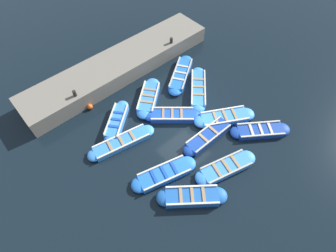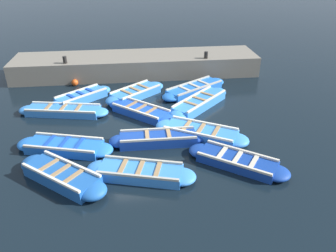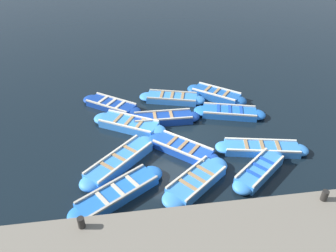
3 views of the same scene
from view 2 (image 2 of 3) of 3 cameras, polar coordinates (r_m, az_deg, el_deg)
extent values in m
plane|color=black|center=(12.80, -4.42, -0.29)|extent=(120.00, 120.00, 0.00)
cube|color=#3884E0|center=(12.12, 5.71, -1.23)|extent=(2.16, 2.77, 0.35)
ellipsoid|color=#3884E0|center=(12.51, -0.02, -0.04)|extent=(1.25, 1.26, 0.35)
ellipsoid|color=#3884E0|center=(11.86, 11.77, -2.46)|extent=(1.25, 1.26, 0.35)
cube|color=silver|center=(11.64, 5.07, -1.36)|extent=(1.35, 2.28, 0.07)
cube|color=silver|center=(12.39, 6.41, 0.57)|extent=(1.35, 2.28, 0.07)
cube|color=#9E7A51|center=(12.17, 3.26, 0.07)|extent=(0.82, 0.55, 0.04)
cube|color=#9E7A51|center=(12.02, 5.76, -0.43)|extent=(0.82, 0.55, 0.04)
cube|color=#9E7A51|center=(11.90, 8.32, -0.94)|extent=(0.82, 0.55, 0.04)
cube|color=blue|center=(15.94, 4.62, 6.43)|extent=(2.38, 2.95, 0.33)
ellipsoid|color=blue|center=(15.02, 0.59, 5.08)|extent=(1.18, 1.19, 0.33)
ellipsoid|color=blue|center=(16.94, 8.22, 7.60)|extent=(1.18, 1.19, 0.33)
cube|color=#B2AD9E|center=(15.60, 5.72, 6.65)|extent=(1.65, 2.44, 0.07)
cube|color=#B2AD9E|center=(16.15, 3.61, 7.52)|extent=(1.65, 2.44, 0.07)
cube|color=beige|center=(15.47, 2.98, 6.51)|extent=(0.75, 0.56, 0.04)
cube|color=beige|center=(15.87, 4.65, 7.05)|extent=(0.75, 0.56, 0.04)
cube|color=beige|center=(16.29, 6.23, 7.55)|extent=(0.75, 0.56, 0.04)
cube|color=#1E59AD|center=(10.36, -17.99, -8.32)|extent=(2.25, 2.47, 0.39)
ellipsoid|color=#1E59AD|center=(11.21, -22.13, -6.05)|extent=(1.18, 1.19, 0.39)
ellipsoid|color=#1E59AD|center=(9.59, -13.08, -10.91)|extent=(1.18, 1.19, 0.39)
cube|color=silver|center=(10.04, -19.93, -8.38)|extent=(1.58, 1.92, 0.07)
cube|color=silver|center=(10.43, -16.50, -6.22)|extent=(1.58, 1.92, 0.07)
cube|color=#9E7A51|center=(10.60, -20.02, -6.37)|extent=(0.70, 0.61, 0.04)
cube|color=#9E7A51|center=(10.24, -18.17, -7.36)|extent=(0.70, 0.61, 0.04)
cube|color=#9E7A51|center=(9.90, -16.17, -8.40)|extent=(0.70, 0.61, 0.04)
cube|color=#3884E0|center=(14.41, -17.74, 2.48)|extent=(1.40, 3.13, 0.29)
ellipsoid|color=#3884E0|center=(15.04, -23.10, 2.60)|extent=(0.90, 0.92, 0.29)
ellipsoid|color=#3884E0|center=(13.92, -11.96, 2.32)|extent=(0.90, 0.92, 0.29)
cube|color=silver|center=(14.02, -18.38, 2.46)|extent=(0.65, 2.92, 0.07)
cube|color=silver|center=(14.65, -17.34, 3.77)|extent=(0.65, 2.92, 0.07)
cube|color=#9E7A51|center=(14.59, -20.18, 3.12)|extent=(0.75, 0.28, 0.04)
cube|color=#9E7A51|center=(14.34, -17.84, 3.07)|extent=(0.75, 0.28, 0.04)
cube|color=#9E7A51|center=(14.11, -15.42, 3.02)|extent=(0.75, 0.28, 0.04)
cube|color=navy|center=(11.69, -1.73, -2.30)|extent=(0.83, 2.72, 0.35)
ellipsoid|color=navy|center=(11.68, -8.39, -2.64)|extent=(0.75, 0.78, 0.35)
ellipsoid|color=navy|center=(11.85, 4.83, -1.93)|extent=(0.75, 0.78, 0.35)
cube|color=#B2AD9E|center=(11.27, -1.60, -2.35)|extent=(0.10, 2.66, 0.07)
cube|color=#B2AD9E|center=(11.90, -1.89, -0.53)|extent=(0.10, 2.66, 0.07)
cube|color=#9E7A51|center=(11.57, -3.65, -1.58)|extent=(0.72, 0.15, 0.04)
cube|color=#9E7A51|center=(11.62, 0.14, -1.38)|extent=(0.72, 0.15, 0.04)
cube|color=#1947B7|center=(13.73, -4.72, 2.56)|extent=(2.30, 2.44, 0.32)
ellipsoid|color=#1947B7|center=(14.47, -8.50, 3.77)|extent=(1.19, 1.20, 0.32)
ellipsoid|color=#1947B7|center=(13.05, -0.55, 1.21)|extent=(1.19, 1.20, 0.32)
cube|color=beige|center=(13.36, -5.87, 2.67)|extent=(1.65, 1.85, 0.07)
cube|color=beige|center=(13.93, -3.68, 3.90)|extent=(1.65, 1.85, 0.07)
cube|color=olive|center=(13.96, -6.41, 3.76)|extent=(0.69, 0.63, 0.04)
cube|color=olive|center=(13.65, -4.75, 3.24)|extent=(0.69, 0.63, 0.04)
cube|color=olive|center=(13.35, -3.02, 2.70)|extent=(0.69, 0.63, 0.04)
cube|color=#3884E0|center=(15.49, -5.64, 5.73)|extent=(2.25, 2.44, 0.35)
ellipsoid|color=#3884E0|center=(14.82, -9.09, 4.39)|extent=(1.27, 1.28, 0.35)
ellipsoid|color=#3884E0|center=(16.22, -2.48, 6.93)|extent=(1.27, 1.28, 0.35)
cube|color=beige|center=(15.10, -4.56, 6.01)|extent=(1.54, 1.84, 0.07)
cube|color=beige|center=(15.73, -6.75, 6.85)|extent=(1.54, 1.84, 0.07)
cube|color=#9E7A51|center=(15.12, -7.11, 5.85)|extent=(0.75, 0.65, 0.04)
cube|color=#9E7A51|center=(15.41, -5.68, 6.39)|extent=(0.75, 0.65, 0.04)
cube|color=#9E7A51|center=(15.72, -4.29, 6.90)|extent=(0.75, 0.65, 0.04)
cube|color=#3884E0|center=(15.47, -14.81, 4.86)|extent=(2.08, 2.29, 0.36)
ellipsoid|color=#3884E0|center=(14.97, -18.50, 3.49)|extent=(1.05, 1.06, 0.36)
ellipsoid|color=#3884E0|center=(16.03, -11.35, 6.13)|extent=(1.05, 1.06, 0.36)
cube|color=beige|center=(15.10, -14.17, 5.24)|extent=(1.50, 1.80, 0.07)
cube|color=beige|center=(15.68, -15.62, 5.93)|extent=(1.50, 1.80, 0.07)
cube|color=#1947B7|center=(15.17, -16.46, 4.98)|extent=(0.63, 0.56, 0.04)
cube|color=#1947B7|center=(15.39, -14.90, 5.54)|extent=(0.63, 0.56, 0.04)
cube|color=#1947B7|center=(15.62, -13.40, 6.09)|extent=(0.63, 0.56, 0.04)
cube|color=#3884E0|center=(10.11, -4.83, -8.10)|extent=(1.57, 2.69, 0.30)
ellipsoid|color=#3884E0|center=(10.45, -11.68, -7.31)|extent=(1.05, 1.07, 0.30)
ellipsoid|color=#3884E0|center=(9.93, 2.40, -8.81)|extent=(1.05, 1.07, 0.30)
cube|color=#B2AD9E|center=(9.67, -5.45, -8.69)|extent=(0.75, 2.42, 0.07)
cube|color=#B2AD9E|center=(10.33, -4.34, -5.89)|extent=(0.75, 2.42, 0.07)
cube|color=#9E7A51|center=(10.14, -7.86, -6.99)|extent=(0.82, 0.35, 0.04)
cube|color=#9E7A51|center=(10.01, -4.87, -7.31)|extent=(0.82, 0.35, 0.04)
cube|color=#9E7A51|center=(9.91, -1.81, -7.62)|extent=(0.82, 0.35, 0.04)
cube|color=#3884E0|center=(14.42, 5.51, 4.00)|extent=(2.73, 2.74, 0.38)
ellipsoid|color=#3884E0|center=(13.31, 1.92, 1.90)|extent=(1.14, 1.14, 0.38)
ellipsoid|color=#3884E0|center=(15.61, 8.59, 5.79)|extent=(1.14, 1.14, 0.38)
cube|color=beige|center=(14.14, 6.88, 4.41)|extent=(2.13, 2.15, 0.07)
cube|color=beige|center=(14.53, 4.26, 5.22)|extent=(2.13, 2.15, 0.07)
cube|color=#9E7A51|center=(13.85, 4.08, 3.94)|extent=(0.64, 0.64, 0.04)
cube|color=#9E7A51|center=(14.34, 5.55, 4.77)|extent=(0.64, 0.64, 0.04)
cube|color=#9E7A51|center=(14.84, 6.92, 5.54)|extent=(0.64, 0.64, 0.04)
cube|color=blue|center=(11.83, -17.55, -3.48)|extent=(1.59, 2.70, 0.31)
ellipsoid|color=blue|center=(12.42, -22.85, -2.87)|extent=(1.07, 1.09, 0.31)
ellipsoid|color=blue|center=(11.35, -11.75, -4.12)|extent=(1.07, 1.09, 0.31)
cube|color=beige|center=(11.42, -18.58, -3.80)|extent=(0.75, 2.42, 0.07)
cube|color=beige|center=(12.06, -16.85, -1.66)|extent=(0.75, 2.42, 0.07)
cube|color=#1947B7|center=(11.98, -20.00, -2.52)|extent=(0.83, 0.36, 0.04)
cube|color=#1947B7|center=(11.74, -17.68, -2.77)|extent=(0.83, 0.36, 0.04)
cube|color=#1947B7|center=(11.52, -15.25, -3.02)|extent=(0.83, 0.36, 0.04)
cube|color=navy|center=(10.80, 11.93, -6.05)|extent=(2.20, 2.54, 0.29)
ellipsoid|color=navy|center=(11.14, 5.91, -4.35)|extent=(1.20, 1.21, 0.29)
ellipsoid|color=navy|center=(10.60, 18.29, -7.76)|extent=(1.20, 1.21, 0.29)
cube|color=beige|center=(10.36, 11.27, -6.41)|extent=(1.50, 2.01, 0.07)
cube|color=beige|center=(11.04, 12.74, -4.17)|extent=(1.50, 2.01, 0.07)
cube|color=beige|center=(10.84, 9.39, -4.60)|extent=(0.74, 0.59, 0.04)
cube|color=beige|center=(10.71, 12.02, -5.32)|extent=(0.74, 0.59, 0.04)
cube|color=beige|center=(10.61, 14.71, -6.05)|extent=(0.74, 0.59, 0.04)
cube|color=slate|center=(18.33, -5.43, 10.59)|extent=(2.62, 13.02, 1.05)
cylinder|color=black|center=(17.51, -17.53, 10.93)|extent=(0.20, 0.20, 0.35)
cylinder|color=black|center=(17.64, 6.64, 12.18)|extent=(0.20, 0.20, 0.35)
sphere|color=#E05119|center=(17.35, -15.92, 7.29)|extent=(0.33, 0.33, 0.33)
camera|label=1|loc=(9.97, -77.65, 47.21)|focal=28.00mm
camera|label=3|loc=(22.93, -0.79, 34.66)|focal=35.00mm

